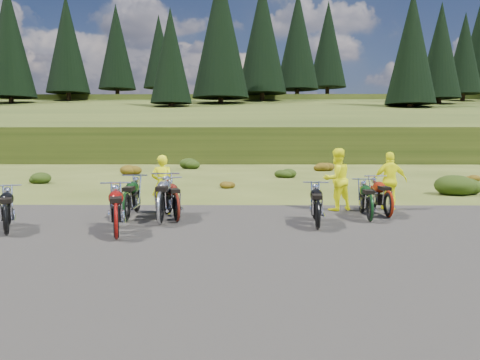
{
  "coord_description": "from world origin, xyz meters",
  "views": [
    {
      "loc": [
        0.42,
        -10.07,
        2.02
      ],
      "look_at": [
        0.29,
        1.52,
        1.01
      ],
      "focal_mm": 35.0,
      "sensor_mm": 36.0,
      "label": 1
    }
  ],
  "objects_px": {
    "motorcycle_0": "(7,237)",
    "motorcycle_3": "(160,226)",
    "motorcycle_7": "(370,223)",
    "person_middle": "(162,186)"
  },
  "relations": [
    {
      "from": "motorcycle_0",
      "to": "motorcycle_3",
      "type": "height_order",
      "value": "motorcycle_3"
    },
    {
      "from": "motorcycle_0",
      "to": "motorcycle_7",
      "type": "xyz_separation_m",
      "value": [
        7.99,
        1.66,
        0.0
      ]
    },
    {
      "from": "motorcycle_3",
      "to": "motorcycle_7",
      "type": "bearing_deg",
      "value": -87.89
    },
    {
      "from": "motorcycle_3",
      "to": "person_middle",
      "type": "height_order",
      "value": "person_middle"
    },
    {
      "from": "motorcycle_0",
      "to": "person_middle",
      "type": "distance_m",
      "value": 4.02
    },
    {
      "from": "motorcycle_3",
      "to": "motorcycle_7",
      "type": "height_order",
      "value": "motorcycle_3"
    },
    {
      "from": "motorcycle_7",
      "to": "motorcycle_0",
      "type": "bearing_deg",
      "value": 106.99
    },
    {
      "from": "person_middle",
      "to": "motorcycle_3",
      "type": "bearing_deg",
      "value": 91.5
    },
    {
      "from": "person_middle",
      "to": "motorcycle_7",
      "type": "bearing_deg",
      "value": 161.05
    },
    {
      "from": "motorcycle_3",
      "to": "person_middle",
      "type": "bearing_deg",
      "value": 4.81
    }
  ]
}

